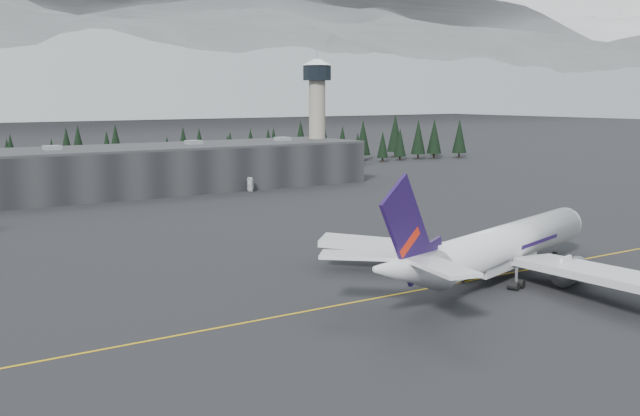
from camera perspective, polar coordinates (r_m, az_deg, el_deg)
ground at (r=112.64m, az=5.90°, el=-5.72°), size 1400.00×1400.00×0.00m
taxiline at (r=111.19m, az=6.58°, el=-5.91°), size 400.00×0.40×0.02m
terminal at (r=220.41m, az=-15.94°, el=2.47°), size 160.00×30.00×12.60m
control_tower at (r=256.63m, az=-0.21°, el=7.36°), size 10.00×10.00×37.70m
treeline at (r=255.42m, az=-18.71°, el=3.36°), size 360.00×20.00×15.00m
jet_main at (r=116.83m, az=12.22°, el=-2.86°), size 58.65×53.09×17.66m
gse_vehicle_b at (r=221.94m, az=-4.95°, el=1.33°), size 4.43×3.27×1.40m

